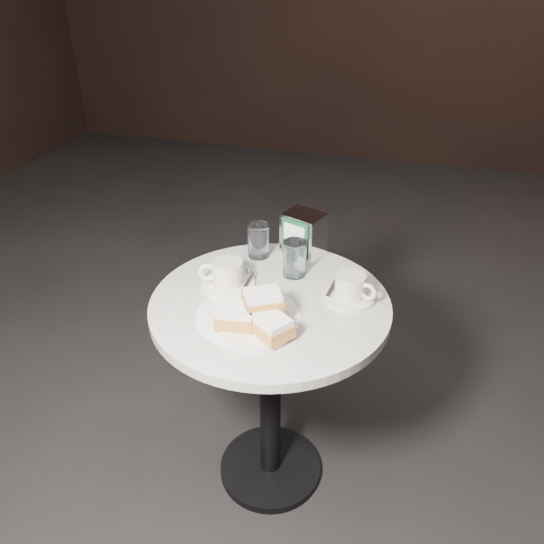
{
  "coord_description": "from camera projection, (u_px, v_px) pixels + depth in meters",
  "views": [
    {
      "loc": [
        0.36,
        -1.22,
        1.61
      ],
      "look_at": [
        0.0,
        0.02,
        0.83
      ],
      "focal_mm": 35.0,
      "sensor_mm": 36.0,
      "label": 1
    }
  ],
  "objects": [
    {
      "name": "water_glass_left",
      "position": [
        258.0,
        241.0,
        1.74
      ],
      "size": [
        0.07,
        0.07,
        0.11
      ],
      "rotation": [
        0.0,
        0.0,
        0.0
      ],
      "color": "white",
      "rests_on": "cafe_table"
    },
    {
      "name": "coffee_cup_right",
      "position": [
        350.0,
        289.0,
        1.53
      ],
      "size": [
        0.19,
        0.19,
        0.08
      ],
      "rotation": [
        0.0,
        0.0,
        -0.36
      ],
      "color": "silver",
      "rests_on": "cafe_table"
    },
    {
      "name": "beignet_plate",
      "position": [
        257.0,
        318.0,
        1.4
      ],
      "size": [
        0.24,
        0.24,
        0.1
      ],
      "rotation": [
        0.0,
        0.0,
        -0.18
      ],
      "color": "silver",
      "rests_on": "cafe_table"
    },
    {
      "name": "coffee_cup_left",
      "position": [
        227.0,
        276.0,
        1.59
      ],
      "size": [
        0.2,
        0.2,
        0.08
      ],
      "rotation": [
        0.0,
        0.0,
        0.27
      ],
      "color": "white",
      "rests_on": "cafe_table"
    },
    {
      "name": "water_glass_right",
      "position": [
        295.0,
        259.0,
        1.63
      ],
      "size": [
        0.08,
        0.08,
        0.12
      ],
      "rotation": [
        0.0,
        0.0,
        0.17
      ],
      "color": "white",
      "rests_on": "cafe_table"
    },
    {
      "name": "cafe_table",
      "position": [
        270.0,
        353.0,
        1.64
      ],
      "size": [
        0.7,
        0.7,
        0.74
      ],
      "color": "black",
      "rests_on": "ground"
    },
    {
      "name": "ground",
      "position": [
        270.0,
        470.0,
        1.93
      ],
      "size": [
        7.0,
        7.0,
        0.0
      ],
      "primitive_type": "plane",
      "color": "black",
      "rests_on": "ground"
    },
    {
      "name": "napkin_dispenser",
      "position": [
        304.0,
        234.0,
        1.74
      ],
      "size": [
        0.15,
        0.14,
        0.15
      ],
      "rotation": [
        0.0,
        0.0,
        -0.37
      ],
      "color": "white",
      "rests_on": "cafe_table"
    },
    {
      "name": "sugar_spill",
      "position": [
        248.0,
        316.0,
        1.47
      ],
      "size": [
        0.33,
        0.33,
        0.0
      ],
      "primitive_type": "cylinder",
      "rotation": [
        0.0,
        0.0,
        -0.13
      ],
      "color": "white",
      "rests_on": "cafe_table"
    }
  ]
}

